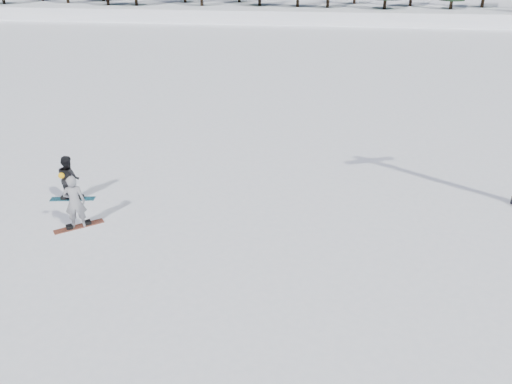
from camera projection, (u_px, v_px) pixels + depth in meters
ground at (39, 240)px, 14.78m from camera, size 420.00×420.00×0.00m
alpine_backdrop at (275, 14)px, 190.98m from camera, size 412.50×227.00×53.20m
snowboarder_woman at (75, 202)px, 15.08m from camera, size 0.74×0.61×1.87m
snowboarder_man at (69, 178)px, 16.83m from camera, size 0.98×0.94×1.60m
snowboard_woman at (79, 226)px, 15.46m from camera, size 1.34×1.16×0.03m
snowboard_man at (73, 199)px, 17.18m from camera, size 1.53×0.53×0.03m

